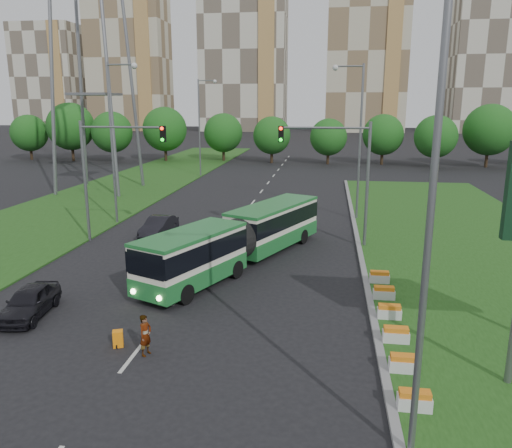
% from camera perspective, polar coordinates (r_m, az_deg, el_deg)
% --- Properties ---
extents(ground, '(360.00, 360.00, 0.00)m').
position_cam_1_polar(ground, '(23.91, -1.80, -8.69)').
color(ground, black).
rests_on(ground, ground).
extents(grass_median, '(14.00, 60.00, 0.15)m').
position_cam_1_polar(grass_median, '(32.41, 24.22, -3.74)').
color(grass_median, '#1F4A15').
rests_on(grass_median, ground).
extents(median_kerb, '(0.30, 60.00, 0.18)m').
position_cam_1_polar(median_kerb, '(31.18, 11.85, -3.43)').
color(median_kerb, gray).
rests_on(median_kerb, ground).
extents(left_verge, '(12.00, 110.00, 0.10)m').
position_cam_1_polar(left_verge, '(52.43, -16.63, 3.13)').
color(left_verge, '#1F4A15').
rests_on(left_verge, ground).
extents(lane_markings, '(0.20, 100.00, 0.01)m').
position_cam_1_polar(lane_markings, '(43.31, -1.12, 1.51)').
color(lane_markings, beige).
rests_on(lane_markings, ground).
extents(flower_planters, '(1.10, 11.50, 0.60)m').
position_cam_1_polar(flower_planters, '(21.31, 15.33, -10.78)').
color(flower_planters, silver).
rests_on(flower_planters, grass_median).
extents(traffic_mast_median, '(5.76, 0.32, 8.00)m').
position_cam_1_polar(traffic_mast_median, '(32.01, 9.81, 6.73)').
color(traffic_mast_median, slate).
rests_on(traffic_mast_median, ground).
extents(traffic_mast_left, '(5.76, 0.32, 8.00)m').
position_cam_1_polar(traffic_mast_left, '(34.13, -16.67, 6.78)').
color(traffic_mast_left, slate).
rests_on(traffic_mast_left, ground).
extents(street_lamps, '(36.00, 60.00, 12.00)m').
position_cam_1_polar(street_lamps, '(32.67, -4.04, 8.18)').
color(street_lamps, slate).
rests_on(street_lamps, ground).
extents(tree_line, '(120.00, 8.00, 9.00)m').
position_cam_1_polar(tree_line, '(77.16, 12.94, 9.87)').
color(tree_line, '#165115').
rests_on(tree_line, ground).
extents(apartment_tower_west, '(26.00, 15.00, 48.00)m').
position_cam_1_polar(apartment_tower_west, '(185.68, -14.28, 17.82)').
color(apartment_tower_west, '#BDB598').
rests_on(apartment_tower_west, ground).
extents(apartment_tower_cwest, '(28.00, 15.00, 52.00)m').
position_cam_1_polar(apartment_tower_cwest, '(175.02, -1.39, 19.15)').
color(apartment_tower_cwest, beige).
rests_on(apartment_tower_cwest, ground).
extents(apartment_tower_ceast, '(25.00, 15.00, 50.00)m').
position_cam_1_polar(apartment_tower_ceast, '(172.87, 12.54, 18.59)').
color(apartment_tower_ceast, '#BDB598').
rests_on(apartment_tower_ceast, ground).
extents(apartment_tower_east, '(27.00, 15.00, 47.00)m').
position_cam_1_polar(apartment_tower_east, '(179.80, 25.90, 16.91)').
color(apartment_tower_east, beige).
rests_on(apartment_tower_east, ground).
extents(midrise_west, '(22.00, 14.00, 36.00)m').
position_cam_1_polar(midrise_west, '(198.42, -22.51, 15.19)').
color(midrise_west, beige).
rests_on(midrise_west, ground).
extents(articulated_bus, '(2.40, 15.39, 2.53)m').
position_cam_1_polar(articulated_bus, '(28.71, -2.28, -1.59)').
color(articulated_bus, silver).
rests_on(articulated_bus, ground).
extents(car_left_near, '(2.05, 4.05, 1.32)m').
position_cam_1_polar(car_left_near, '(24.12, -24.48, -8.08)').
color(car_left_near, black).
rests_on(car_left_near, ground).
extents(car_left_far, '(1.71, 4.26, 1.38)m').
position_cam_1_polar(car_left_far, '(35.53, -11.05, -0.29)').
color(car_left_far, black).
rests_on(car_left_far, ground).
extents(pedestrian, '(0.53, 0.66, 1.57)m').
position_cam_1_polar(pedestrian, '(19.21, -12.52, -12.29)').
color(pedestrian, gray).
rests_on(pedestrian, ground).
extents(shopping_trolley, '(0.38, 0.40, 0.65)m').
position_cam_1_polar(shopping_trolley, '(20.25, -15.50, -12.53)').
color(shopping_trolley, orange).
rests_on(shopping_trolley, ground).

